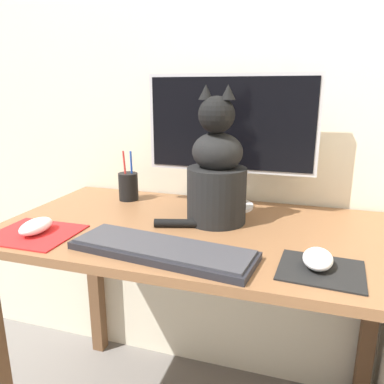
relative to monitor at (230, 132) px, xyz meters
The scene contains 10 objects.
wall_back 0.28m from the monitor, 108.92° to the left, with size 7.00×0.04×2.50m.
desk 0.43m from the monitor, 101.33° to the right, with size 1.16×0.63×0.74m.
monitor is the anchor object (origin of this frame).
keyboard 0.49m from the monitor, 100.01° to the right, with size 0.48×0.20×0.02m.
mousepad_left 0.67m from the monitor, 138.34° to the right, with size 0.23×0.20×0.00m.
mousepad_right 0.56m from the monitor, 53.52° to the right, with size 0.19×0.17×0.00m.
computer_mouse_left 0.65m from the monitor, 138.23° to the right, with size 0.06×0.11×0.04m.
computer_mouse_right 0.54m from the monitor, 53.51° to the right, with size 0.07×0.10×0.04m.
cat 0.19m from the monitor, 92.14° to the right, with size 0.26×0.21×0.40m.
pen_cup 0.42m from the monitor, behind, with size 0.07×0.07×0.18m.
Camera 1 is at (0.29, -0.99, 1.13)m, focal length 35.00 mm.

